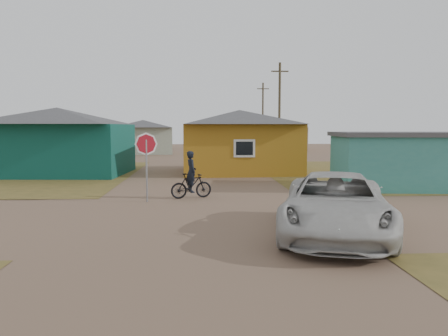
# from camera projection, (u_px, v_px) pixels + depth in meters

# --- Properties ---
(ground) EXTENTS (120.00, 120.00, 0.00)m
(ground) POSITION_uv_depth(u_px,v_px,m) (201.00, 219.00, 13.46)
(ground) COLOR brown
(grass_ne) EXTENTS (20.00, 18.00, 0.00)m
(grass_ne) POSITION_uv_depth(u_px,v_px,m) (424.00, 173.00, 27.19)
(grass_ne) COLOR brown
(grass_ne) RESTS_ON ground
(house_teal) EXTENTS (8.93, 7.08, 4.00)m
(house_teal) POSITION_uv_depth(u_px,v_px,m) (58.00, 140.00, 26.20)
(house_teal) COLOR #0B3F37
(house_teal) RESTS_ON ground
(house_yellow) EXTENTS (7.72, 6.76, 3.90)m
(house_yellow) POSITION_uv_depth(u_px,v_px,m) (239.00, 140.00, 27.33)
(house_yellow) COLOR #9D6A18
(house_yellow) RESTS_ON ground
(shed_turquoise) EXTENTS (6.71, 4.93, 2.60)m
(shed_turquoise) POSITION_uv_depth(u_px,v_px,m) (404.00, 160.00, 20.35)
(shed_turquoise) COLOR teal
(shed_turquoise) RESTS_ON ground
(house_pale_west) EXTENTS (7.04, 6.15, 3.60)m
(house_pale_west) POSITION_uv_depth(u_px,v_px,m) (143.00, 136.00, 46.73)
(house_pale_west) COLOR #979D87
(house_pale_west) RESTS_ON ground
(house_beige_east) EXTENTS (6.95, 6.05, 3.60)m
(house_beige_east) POSITION_uv_depth(u_px,v_px,m) (280.00, 135.00, 53.62)
(house_beige_east) COLOR tan
(house_beige_east) RESTS_ON ground
(house_pale_north) EXTENTS (6.28, 5.81, 3.40)m
(house_pale_north) POSITION_uv_depth(u_px,v_px,m) (94.00, 135.00, 58.21)
(house_pale_north) COLOR #979D87
(house_pale_north) RESTS_ON ground
(utility_pole_near) EXTENTS (1.40, 0.20, 8.00)m
(utility_pole_near) POSITION_uv_depth(u_px,v_px,m) (279.00, 111.00, 35.31)
(utility_pole_near) COLOR #4B402D
(utility_pole_near) RESTS_ON ground
(utility_pole_far) EXTENTS (1.40, 0.20, 8.00)m
(utility_pole_far) POSITION_uv_depth(u_px,v_px,m) (263.00, 116.00, 51.28)
(utility_pole_far) COLOR #4B402D
(utility_pole_far) RESTS_ON ground
(stop_sign) EXTENTS (0.86, 0.12, 2.63)m
(stop_sign) POSITION_uv_depth(u_px,v_px,m) (146.00, 151.00, 16.38)
(stop_sign) COLOR gray
(stop_sign) RESTS_ON ground
(cyclist) EXTENTS (1.74, 0.93, 1.89)m
(cyclist) POSITION_uv_depth(u_px,v_px,m) (191.00, 181.00, 17.37)
(cyclist) COLOR black
(cyclist) RESTS_ON ground
(vehicle) EXTENTS (4.21, 6.34, 1.62)m
(vehicle) POSITION_uv_depth(u_px,v_px,m) (335.00, 204.00, 11.44)
(vehicle) COLOR #B6B6B2
(vehicle) RESTS_ON ground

